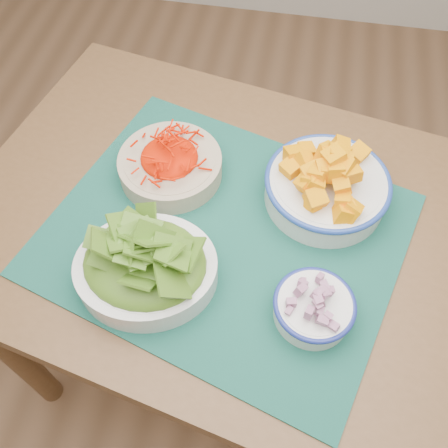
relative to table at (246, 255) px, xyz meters
name	(u,v)px	position (x,y,z in m)	size (l,w,h in m)	color
ground	(210,416)	(-0.05, -0.18, -0.64)	(4.00, 4.00, 0.00)	#956A48
table	(246,255)	(0.00, 0.00, 0.00)	(1.20, 0.92, 0.75)	brown
placemat	(224,234)	(-0.04, -0.03, 0.12)	(0.61, 0.50, 0.00)	#0B342C
carrot_bowl	(170,162)	(-0.17, 0.09, 0.15)	(0.22, 0.22, 0.08)	tan
squash_bowl	(328,182)	(0.13, 0.08, 0.17)	(0.26, 0.26, 0.10)	silver
lettuce_bowl	(145,264)	(-0.15, -0.14, 0.17)	(0.27, 0.25, 0.11)	silver
onion_bowl	(314,306)	(0.13, -0.16, 0.15)	(0.14, 0.14, 0.07)	white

